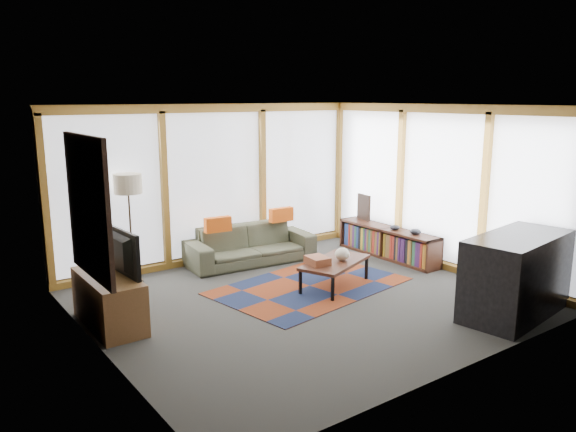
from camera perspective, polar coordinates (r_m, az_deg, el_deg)
ground at (r=7.73m, az=1.76°, el=-8.51°), size 5.50×5.50×0.00m
room_envelope at (r=8.07m, az=2.18°, el=3.69°), size 5.52×5.02×2.62m
rug at (r=8.25m, az=2.23°, el=-7.11°), size 2.95×2.14×0.01m
sofa at (r=9.34m, az=-3.84°, el=-2.91°), size 2.18×1.03×0.62m
pillow_left at (r=8.93m, az=-7.14°, el=-0.85°), size 0.44×0.18×0.24m
pillow_right at (r=9.59m, az=-0.70°, el=0.14°), size 0.43×0.15×0.24m
floor_lamp at (r=8.54m, az=-15.70°, el=-1.27°), size 0.41×0.41×1.63m
coffee_table at (r=8.20m, az=4.77°, el=-5.89°), size 1.31×0.98×0.39m
book_stack at (r=7.95m, az=3.02°, el=-4.53°), size 0.30×0.35×0.11m
vase at (r=8.15m, az=5.52°, el=-3.87°), size 0.23×0.23×0.19m
bookshelf at (r=9.80m, az=10.10°, el=-2.65°), size 0.38×2.07×0.52m
bowl_a at (r=9.35m, az=12.82°, el=-1.55°), size 0.21×0.21×0.09m
bowl_b at (r=9.59m, az=10.80°, el=-1.15°), size 0.19×0.19×0.08m
shelf_picture at (r=10.28m, az=7.70°, el=0.91°), size 0.09×0.35×0.46m
tv_console at (r=7.14m, az=-17.72°, el=-8.21°), size 0.52×1.25×0.62m
television at (r=6.99m, az=-17.32°, el=-3.54°), size 0.18×0.96×0.55m
bar_counter at (r=7.64m, az=22.19°, el=-5.59°), size 1.72×0.99×1.03m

